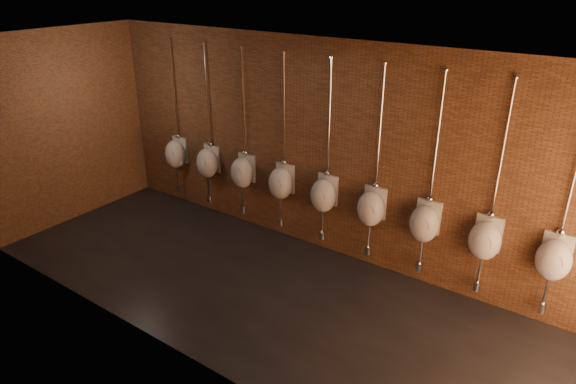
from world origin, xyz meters
name	(u,v)px	position (x,y,z in m)	size (l,w,h in m)	color
ground	(272,295)	(0.00, 0.00, 0.00)	(8.50, 8.50, 0.00)	black
room_shell	(270,154)	(0.00, 0.00, 2.01)	(8.54, 3.04, 3.22)	black
urinal_0	(176,153)	(-3.18, 1.36, 0.98)	(0.40, 0.35, 2.72)	silver
urinal_1	(208,162)	(-2.40, 1.36, 0.98)	(0.40, 0.35, 2.72)	silver
urinal_2	(242,172)	(-1.62, 1.36, 0.98)	(0.40, 0.35, 2.72)	silver
urinal_3	(281,183)	(-0.84, 1.36, 0.98)	(0.40, 0.35, 2.72)	silver
urinal_4	(324,194)	(-0.06, 1.36, 0.98)	(0.40, 0.35, 2.72)	silver
urinal_5	(371,208)	(0.72, 1.36, 0.98)	(0.40, 0.35, 2.72)	silver
urinal_6	(425,223)	(1.50, 1.36, 0.98)	(0.40, 0.35, 2.72)	silver
urinal_7	(485,239)	(2.28, 1.36, 0.98)	(0.40, 0.35, 2.72)	silver
urinal_8	(554,259)	(3.06, 1.36, 0.98)	(0.40, 0.35, 2.72)	silver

